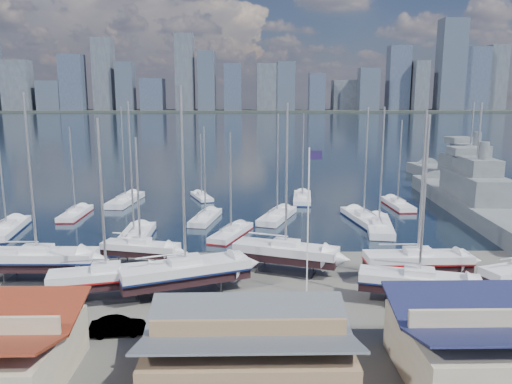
{
  "coord_description": "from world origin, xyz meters",
  "views": [
    {
      "loc": [
        -0.11,
        -53.71,
        17.09
      ],
      "look_at": [
        1.18,
        8.0,
        5.37
      ],
      "focal_mm": 35.0,
      "sensor_mm": 36.0,
      "label": 1
    }
  ],
  "objects_px": {
    "sailboat_cradle_0": "(38,259)",
    "car_a": "(172,337)",
    "naval_ship_east": "(473,202)",
    "naval_ship_west": "(468,178)",
    "flagpole": "(309,210)"
  },
  "relations": [
    {
      "from": "naval_ship_west",
      "to": "flagpole",
      "type": "distance_m",
      "value": 65.11
    },
    {
      "from": "flagpole",
      "to": "car_a",
      "type": "bearing_deg",
      "value": -138.16
    },
    {
      "from": "car_a",
      "to": "flagpole",
      "type": "distance_m",
      "value": 15.8
    },
    {
      "from": "car_a",
      "to": "naval_ship_west",
      "type": "bearing_deg",
      "value": 54.43
    },
    {
      "from": "naval_ship_east",
      "to": "naval_ship_west",
      "type": "distance_m",
      "value": 23.98
    },
    {
      "from": "naval_ship_west",
      "to": "car_a",
      "type": "xyz_separation_m",
      "value": [
        -48.26,
        -62.33,
        -0.92
      ]
    },
    {
      "from": "naval_ship_east",
      "to": "car_a",
      "type": "bearing_deg",
      "value": 139.59
    },
    {
      "from": "car_a",
      "to": "flagpole",
      "type": "xyz_separation_m",
      "value": [
        10.63,
        9.52,
        6.79
      ]
    },
    {
      "from": "sailboat_cradle_0",
      "to": "car_a",
      "type": "relative_size",
      "value": 4.01
    },
    {
      "from": "sailboat_cradle_0",
      "to": "car_a",
      "type": "bearing_deg",
      "value": -40.75
    },
    {
      "from": "sailboat_cradle_0",
      "to": "car_a",
      "type": "height_order",
      "value": "sailboat_cradle_0"
    },
    {
      "from": "sailboat_cradle_0",
      "to": "flagpole",
      "type": "relative_size",
      "value": 1.36
    },
    {
      "from": "naval_ship_west",
      "to": "car_a",
      "type": "relative_size",
      "value": 9.53
    },
    {
      "from": "sailboat_cradle_0",
      "to": "naval_ship_east",
      "type": "xyz_separation_m",
      "value": [
        53.74,
        26.98,
        -0.49
      ]
    },
    {
      "from": "naval_ship_west",
      "to": "car_a",
      "type": "bearing_deg",
      "value": 136.03
    }
  ]
}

